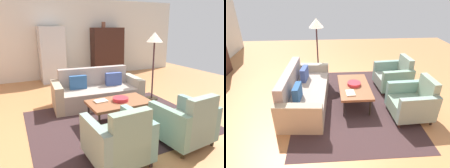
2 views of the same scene
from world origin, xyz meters
TOP-DOWN VIEW (x-y plane):
  - ground_plane at (0.00, 0.00)m, footprint 10.56×10.56m
  - wall_back at (0.00, 4.14)m, footprint 8.80×0.12m
  - area_rug at (-0.29, -0.11)m, footprint 3.40×2.60m
  - couch at (-0.28, 1.03)m, footprint 2.16×1.06m
  - coffee_table at (-0.29, -0.16)m, footprint 1.20×0.70m
  - armchair_left at (-0.88, -1.32)m, footprint 0.84×0.84m
  - armchair_right at (0.32, -1.32)m, footprint 0.86×0.86m
  - fruit_bowl at (-0.25, -0.16)m, footprint 0.31×0.31m
  - book_stack at (-0.61, -0.03)m, footprint 0.25×0.19m
  - cabinet at (1.27, 3.79)m, footprint 1.20×0.51m
  - vase_tall at (1.12, 3.79)m, footprint 0.15×0.15m
  - refrigerator at (-0.82, 3.69)m, footprint 0.80×0.73m
  - floor_lamp at (1.14, 0.70)m, footprint 0.40×0.40m

SIDE VIEW (x-z plane):
  - ground_plane at x=0.00m, z-range 0.00..0.00m
  - area_rug at x=-0.29m, z-range 0.00..0.01m
  - couch at x=-0.28m, z-range -0.14..0.72m
  - armchair_left at x=-0.88m, z-range -0.10..0.78m
  - armchair_right at x=0.32m, z-range -0.10..0.78m
  - coffee_table at x=-0.29m, z-range 0.19..0.63m
  - book_stack at x=-0.61m, z-range 0.45..0.47m
  - fruit_bowl at x=-0.25m, z-range 0.45..0.52m
  - cabinet at x=1.27m, z-range 0.00..1.80m
  - refrigerator at x=-0.82m, z-range 0.00..1.85m
  - wall_back at x=0.00m, z-range 0.00..2.80m
  - floor_lamp at x=1.14m, z-range 0.58..2.30m
  - vase_tall at x=1.12m, z-range 1.80..2.00m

